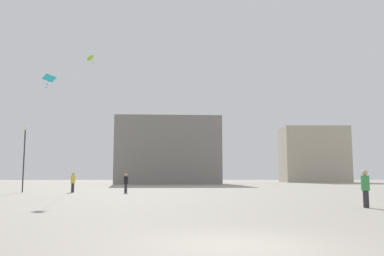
{
  "coord_description": "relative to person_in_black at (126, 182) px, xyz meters",
  "views": [
    {
      "loc": [
        -1.68,
        -8.86,
        1.51
      ],
      "look_at": [
        0.0,
        16.1,
        4.52
      ],
      "focal_mm": 37.37,
      "sensor_mm": 36.0,
      "label": 1
    }
  ],
  "objects": [
    {
      "name": "ground_plane",
      "position": [
        5.22,
        -27.93,
        -0.95
      ],
      "size": [
        300.0,
        300.0,
        0.0
      ],
      "primitive_type": "plane",
      "color": "#9E9689"
    },
    {
      "name": "person_in_black",
      "position": [
        0.0,
        0.0,
        0.0
      ],
      "size": [
        0.38,
        0.38,
        1.74
      ],
      "rotation": [
        0.0,
        0.0,
        2.73
      ],
      "color": "#2D2D33",
      "rests_on": "ground_plane"
    },
    {
      "name": "person_in_yellow",
      "position": [
        -5.04,
        1.41,
        0.05
      ],
      "size": [
        0.4,
        0.4,
        1.84
      ],
      "rotation": [
        0.0,
        0.0,
        4.93
      ],
      "color": "#2D2D33",
      "rests_on": "ground_plane"
    },
    {
      "name": "person_in_green",
      "position": [
        13.14,
        -18.05,
        0.03
      ],
      "size": [
        0.39,
        0.39,
        1.8
      ],
      "rotation": [
        0.0,
        0.0,
        4.8
      ],
      "color": "#2D2D33",
      "rests_on": "ground_plane"
    },
    {
      "name": "kite_cyan_delta",
      "position": [
        -5.07,
        -6.93,
        7.47
      ],
      "size": [
        1.06,
        9.07,
        7.65
      ],
      "color": "#1EB2C6"
    },
    {
      "name": "kite_lime_diamond",
      "position": [
        -3.91,
        1.77,
        11.75
      ],
      "size": [
        1.58,
        0.9,
        12.02
      ],
      "color": "#8CD12D"
    },
    {
      "name": "building_centre_hall",
      "position": [
        4.22,
        42.53,
        5.31
      ],
      "size": [
        19.71,
        16.06,
        12.53
      ],
      "color": "gray",
      "rests_on": "ground_plane"
    },
    {
      "name": "building_right_hall",
      "position": [
        40.22,
        59.87,
        5.78
      ],
      "size": [
        16.04,
        10.54,
        13.48
      ],
      "color": "#B2A893",
      "rests_on": "ground_plane"
    },
    {
      "name": "lamppost_east",
      "position": [
        -9.75,
        1.84,
        3.08
      ],
      "size": [
        0.36,
        0.36,
        6.2
      ],
      "color": "#2D2D30",
      "rests_on": "ground_plane"
    }
  ]
}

